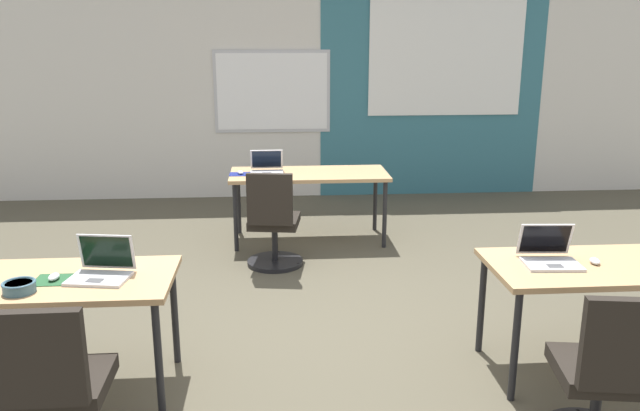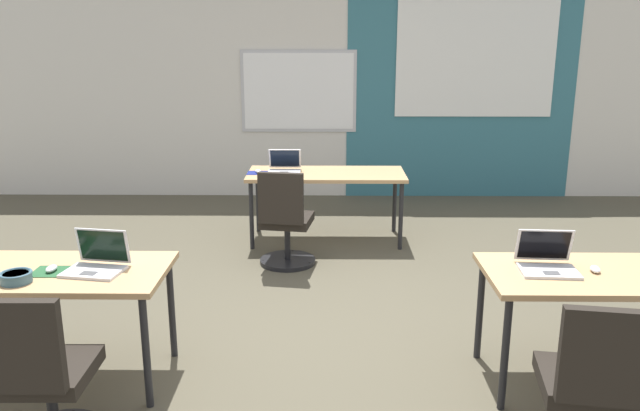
{
  "view_description": "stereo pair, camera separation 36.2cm",
  "coord_description": "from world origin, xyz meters",
  "px_view_note": "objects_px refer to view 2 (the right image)",
  "views": [
    {
      "loc": [
        -0.35,
        -4.11,
        2.07
      ],
      "look_at": [
        -0.04,
        0.12,
        0.93
      ],
      "focal_mm": 35.51,
      "sensor_mm": 36.0,
      "label": 1
    },
    {
      "loc": [
        0.01,
        -4.12,
        2.07
      ],
      "look_at": [
        -0.04,
        0.12,
        0.93
      ],
      "focal_mm": 35.51,
      "sensor_mm": 36.0,
      "label": 2
    }
  ],
  "objects_px": {
    "chair_far_left": "(286,227)",
    "mouse_near_right_inner": "(595,269)",
    "laptop_near_right_inner": "(547,262)",
    "desk_far_center": "(326,178)",
    "laptop_near_left_inner": "(97,262)",
    "chair_near_left_inner": "(43,387)",
    "mouse_far_left": "(258,171)",
    "desk_near_left": "(33,279)",
    "snack_bowl": "(16,277)",
    "desk_near_right": "(621,282)",
    "mouse_near_left_inner": "(51,269)",
    "chair_near_right_inner": "(589,398)",
    "laptop_far_left": "(284,167)"
  },
  "relations": [
    {
      "from": "laptop_near_right_inner",
      "to": "chair_far_left",
      "type": "bearing_deg",
      "value": 134.13
    },
    {
      "from": "chair_near_left_inner",
      "to": "laptop_near_right_inner",
      "type": "xyz_separation_m",
      "value": [
        2.72,
        0.76,
        0.39
      ]
    },
    {
      "from": "desk_far_center",
      "to": "chair_near_right_inner",
      "type": "relative_size",
      "value": 1.74
    },
    {
      "from": "mouse_near_left_inner",
      "to": "chair_near_right_inner",
      "type": "distance_m",
      "value": 3.02
    },
    {
      "from": "desk_far_center",
      "to": "snack_bowl",
      "type": "xyz_separation_m",
      "value": [
        -1.75,
        -3.0,
        0.1
      ]
    },
    {
      "from": "chair_far_left",
      "to": "chair_near_left_inner",
      "type": "bearing_deg",
      "value": 77.81
    },
    {
      "from": "mouse_far_left",
      "to": "chair_near_right_inner",
      "type": "height_order",
      "value": "chair_near_right_inner"
    },
    {
      "from": "laptop_far_left",
      "to": "desk_near_left",
      "type": "bearing_deg",
      "value": -115.65
    },
    {
      "from": "chair_near_left_inner",
      "to": "chair_near_right_inner",
      "type": "height_order",
      "value": "same"
    },
    {
      "from": "mouse_near_left_inner",
      "to": "laptop_near_right_inner",
      "type": "xyz_separation_m",
      "value": [
        2.94,
        0.07,
        0.03
      ]
    },
    {
      "from": "desk_far_center",
      "to": "chair_near_left_inner",
      "type": "relative_size",
      "value": 1.74
    },
    {
      "from": "mouse_near_left_inner",
      "to": "chair_near_left_inner",
      "type": "bearing_deg",
      "value": -73.01
    },
    {
      "from": "mouse_near_right_inner",
      "to": "chair_near_right_inner",
      "type": "height_order",
      "value": "chair_near_right_inner"
    },
    {
      "from": "desk_far_center",
      "to": "laptop_near_left_inner",
      "type": "distance_m",
      "value": 3.11
    },
    {
      "from": "chair_near_left_inner",
      "to": "snack_bowl",
      "type": "xyz_separation_m",
      "value": [
        -0.34,
        0.53,
        0.38
      ]
    },
    {
      "from": "laptop_near_right_inner",
      "to": "chair_near_left_inner",
      "type": "bearing_deg",
      "value": -160.67
    },
    {
      "from": "chair_near_right_inner",
      "to": "mouse_near_left_inner",
      "type": "bearing_deg",
      "value": -6.06
    },
    {
      "from": "chair_far_left",
      "to": "chair_near_left_inner",
      "type": "xyz_separation_m",
      "value": [
        -1.04,
        -2.75,
        0.0
      ]
    },
    {
      "from": "chair_far_left",
      "to": "mouse_near_right_inner",
      "type": "height_order",
      "value": "chair_far_left"
    },
    {
      "from": "mouse_near_left_inner",
      "to": "laptop_near_right_inner",
      "type": "distance_m",
      "value": 2.94
    },
    {
      "from": "chair_near_right_inner",
      "to": "desk_far_center",
      "type": "bearing_deg",
      "value": -61.7
    },
    {
      "from": "desk_far_center",
      "to": "laptop_far_left",
      "type": "xyz_separation_m",
      "value": [
        -0.43,
        0.03,
        0.11
      ]
    },
    {
      "from": "desk_far_center",
      "to": "chair_near_left_inner",
      "type": "height_order",
      "value": "chair_near_left_inner"
    },
    {
      "from": "mouse_far_left",
      "to": "chair_far_left",
      "type": "relative_size",
      "value": 0.12
    },
    {
      "from": "desk_near_right",
      "to": "mouse_far_left",
      "type": "relative_size",
      "value": 14.48
    },
    {
      "from": "snack_bowl",
      "to": "laptop_near_right_inner",
      "type": "bearing_deg",
      "value": 4.41
    },
    {
      "from": "desk_near_right",
      "to": "chair_near_right_inner",
      "type": "bearing_deg",
      "value": -120.77
    },
    {
      "from": "laptop_far_left",
      "to": "mouse_far_left",
      "type": "distance_m",
      "value": 0.27
    },
    {
      "from": "chair_near_left_inner",
      "to": "chair_far_left",
      "type": "bearing_deg",
      "value": -111.35
    },
    {
      "from": "laptop_far_left",
      "to": "mouse_near_right_inner",
      "type": "relative_size",
      "value": 3.07
    },
    {
      "from": "laptop_near_right_inner",
      "to": "desk_near_right",
      "type": "bearing_deg",
      "value": -1.5
    },
    {
      "from": "desk_near_left",
      "to": "mouse_near_left_inner",
      "type": "xyz_separation_m",
      "value": [
        0.13,
        -0.03,
        0.08
      ]
    },
    {
      "from": "desk_near_left",
      "to": "snack_bowl",
      "type": "relative_size",
      "value": 9.01
    },
    {
      "from": "laptop_near_left_inner",
      "to": "chair_near_left_inner",
      "type": "bearing_deg",
      "value": -84.61
    },
    {
      "from": "desk_far_center",
      "to": "laptop_near_right_inner",
      "type": "bearing_deg",
      "value": -64.46
    },
    {
      "from": "laptop_near_left_inner",
      "to": "snack_bowl",
      "type": "distance_m",
      "value": 0.44
    },
    {
      "from": "mouse_far_left",
      "to": "laptop_near_right_inner",
      "type": "distance_m",
      "value": 3.39
    },
    {
      "from": "desk_far_center",
      "to": "chair_near_right_inner",
      "type": "distance_m",
      "value": 3.83
    },
    {
      "from": "chair_near_left_inner",
      "to": "mouse_far_left",
      "type": "bearing_deg",
      "value": -102.24
    },
    {
      "from": "desk_near_right",
      "to": "snack_bowl",
      "type": "bearing_deg",
      "value": -176.77
    },
    {
      "from": "laptop_far_left",
      "to": "mouse_near_right_inner",
      "type": "bearing_deg",
      "value": -54.95
    },
    {
      "from": "mouse_near_left_inner",
      "to": "chair_near_right_inner",
      "type": "relative_size",
      "value": 0.11
    },
    {
      "from": "desk_near_left",
      "to": "laptop_near_left_inner",
      "type": "xyz_separation_m",
      "value": [
        0.39,
        -0.0,
        0.11
      ]
    },
    {
      "from": "desk_near_left",
      "to": "mouse_near_left_inner",
      "type": "height_order",
      "value": "mouse_near_left_inner"
    },
    {
      "from": "desk_near_right",
      "to": "mouse_near_left_inner",
      "type": "bearing_deg",
      "value": -179.48
    },
    {
      "from": "chair_near_left_inner",
      "to": "desk_far_center",
      "type": "bearing_deg",
      "value": -112.42
    },
    {
      "from": "laptop_near_left_inner",
      "to": "mouse_near_left_inner",
      "type": "xyz_separation_m",
      "value": [
        -0.26,
        -0.03,
        -0.03
      ]
    },
    {
      "from": "mouse_far_left",
      "to": "mouse_near_right_inner",
      "type": "height_order",
      "value": "mouse_far_left"
    },
    {
      "from": "mouse_near_left_inner",
      "to": "desk_near_left",
      "type": "bearing_deg",
      "value": 166.93
    },
    {
      "from": "laptop_far_left",
      "to": "laptop_near_left_inner",
      "type": "distance_m",
      "value": 2.98
    }
  ]
}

